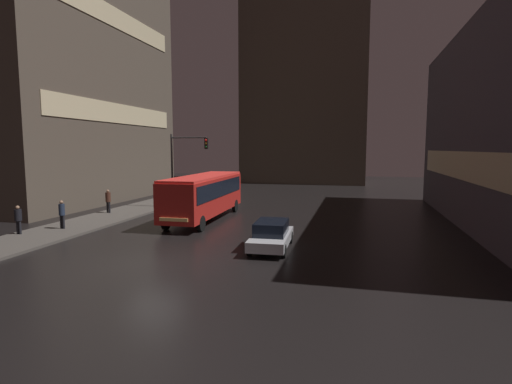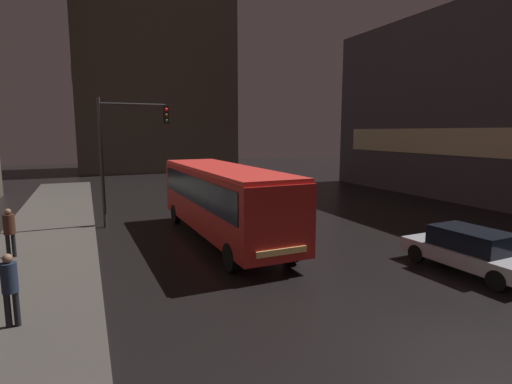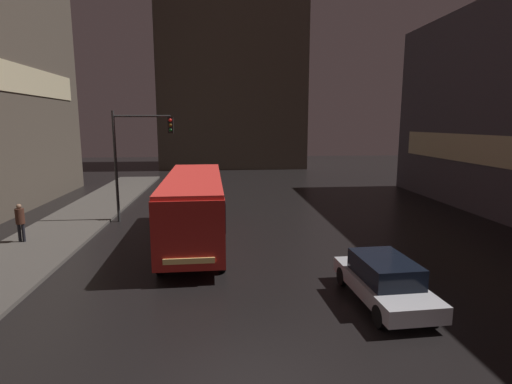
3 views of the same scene
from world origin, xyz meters
name	(u,v)px [view 1 (image 1 of 3)]	position (x,y,z in m)	size (l,w,h in m)	color
ground_plane	(155,263)	(0.00, 0.00, 0.00)	(120.00, 120.00, 0.00)	black
sidewalk_left	(111,216)	(-9.00, 10.00, 0.07)	(4.00, 48.00, 0.15)	#47423D
building_left_tower	(71,72)	(-18.05, 17.81, 12.46)	(10.07, 22.68, 24.91)	#4C4238
building_far_backdrop	(306,84)	(0.94, 46.36, 14.85)	(18.07, 12.00, 29.69)	#4C4238
bus_near	(204,193)	(-1.85, 10.81, 1.98)	(2.89, 10.82, 3.21)	#AD1E19
car_taxi	(271,235)	(4.57, 3.71, 0.75)	(2.04, 4.49, 1.46)	#B7B7BC
pedestrian_near	(108,199)	(-9.93, 11.06, 1.24)	(0.52, 0.52, 1.81)	black
pedestrian_mid	(62,212)	(-9.01, 4.94, 1.19)	(0.39, 0.39, 1.77)	black
pedestrian_far	(18,217)	(-10.36, 2.97, 1.15)	(0.41, 0.41, 1.68)	black
traffic_light_main	(184,159)	(-5.38, 15.27, 4.29)	(3.39, 0.35, 6.33)	#2D2D2D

